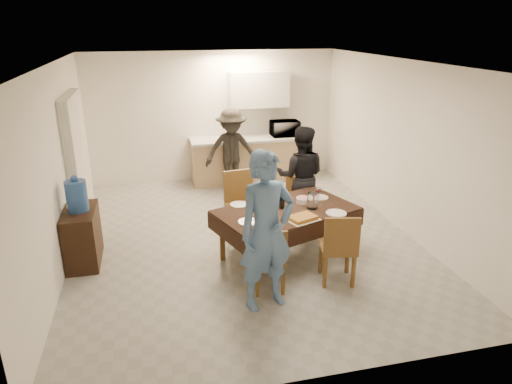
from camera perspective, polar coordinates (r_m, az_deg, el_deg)
floor at (r=7.01m, az=-1.45°, el=-5.86°), size 5.00×6.00×0.02m
ceiling at (r=6.30m, az=-1.66°, el=15.85°), size 5.00×6.00×0.02m
wall_back at (r=9.42m, az=-5.32°, el=9.30°), size 5.00×0.02×2.60m
wall_front at (r=3.85m, az=7.68°, el=-7.72°), size 5.00×0.02×2.60m
wall_left at (r=6.53m, az=-23.58°, el=2.66°), size 0.02×6.00×2.60m
wall_right at (r=7.44m, az=17.76°, el=5.42°), size 0.02×6.00×2.60m
stub_partition at (r=7.72m, az=-21.35°, el=3.59°), size 0.15×1.40×2.10m
kitchen_base_cabinet at (r=9.42m, az=-1.25°, el=3.94°), size 2.20×0.60×0.86m
kitchen_worktop at (r=9.30m, az=-1.27°, el=6.62°), size 2.24×0.64×0.05m
upper_cabinet at (r=9.32m, az=0.35°, el=12.70°), size 1.20×0.34×0.70m
dining_table at (r=6.23m, az=3.81°, el=-2.45°), size 2.09×1.63×0.72m
chair_near_left at (r=5.46m, az=1.76°, el=-7.75°), size 0.42×0.42×0.46m
chair_near_right at (r=5.71m, az=10.61°, el=-6.18°), size 0.51×0.52×0.51m
chair_far_left at (r=6.74m, az=-1.48°, el=-1.18°), size 0.52×0.52×0.55m
chair_far_right at (r=7.01m, az=5.73°, el=-1.24°), size 0.43×0.43×0.47m
console at (r=6.64m, az=-20.86°, el=-5.21°), size 0.41×0.82×0.76m
water_jug at (r=6.42m, az=-21.51°, el=-0.47°), size 0.28×0.28×0.41m
wine_bottle at (r=6.19m, az=3.28°, el=-0.75°), size 0.07×0.07×0.30m
water_pitcher at (r=6.24m, az=7.06°, el=-1.10°), size 0.14×0.14×0.22m
savoury_tart at (r=5.90m, az=5.82°, el=-3.23°), size 0.48×0.42×0.05m
salad_bowl at (r=6.45m, az=5.92°, el=-1.02°), size 0.19×0.19×0.08m
mushroom_dish at (r=6.45m, az=2.68°, el=-1.14°), size 0.19×0.19×0.03m
wine_glass_a at (r=5.82m, az=-0.63°, el=-2.64°), size 0.09×0.09×0.21m
wine_glass_b at (r=6.57m, az=7.80°, el=-0.16°), size 0.08×0.08×0.19m
wine_glass_c at (r=6.40m, az=1.35°, el=-0.49°), size 0.09×0.09×0.20m
plate_near_left at (r=5.81m, az=-1.00°, el=-3.73°), size 0.26×0.26×0.01m
plate_near_right at (r=6.15m, az=10.00°, el=-2.63°), size 0.27×0.27×0.02m
plate_far_left at (r=6.35m, az=-2.16°, el=-1.58°), size 0.25×0.25×0.01m
plate_far_right at (r=6.66m, az=8.02°, el=-0.68°), size 0.24×0.24×0.01m
microwave at (r=9.45m, az=3.63°, el=7.95°), size 0.56×0.38×0.31m
person_near at (r=5.07m, az=1.35°, el=-4.97°), size 0.77×0.60×1.86m
person_far at (r=7.28m, az=5.59°, el=1.97°), size 0.95×0.85×1.62m
person_kitchen at (r=8.82m, az=-3.05°, el=5.26°), size 1.03×0.59×1.60m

